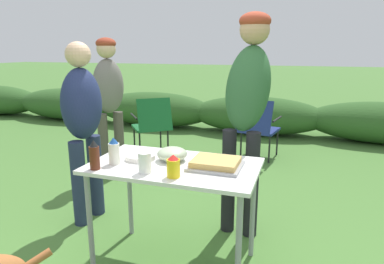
{
  "coord_description": "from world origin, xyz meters",
  "views": [
    {
      "loc": [
        0.78,
        -1.98,
        1.48
      ],
      "look_at": [
        0.02,
        0.3,
        0.89
      ],
      "focal_mm": 32.0,
      "sensor_mm": 36.0,
      "label": 1
    }
  ],
  "objects_px": {
    "plate_stack": "(140,157)",
    "standing_person_in_navy_coat": "(248,94)",
    "folding_table": "(174,175)",
    "standing_person_in_olive_jacket": "(83,118)",
    "bbq_sauce_bottle": "(94,155)",
    "mayo_bottle": "(114,151)",
    "mixing_bowl": "(172,154)",
    "food_tray": "(216,164)",
    "standing_person_in_gray_fleece": "(109,93)",
    "mustard_bottle": "(173,166)",
    "paper_cup_stack": "(145,163)",
    "camp_chair_green_behind_table": "(258,126)",
    "camp_chair_near_hedge": "(152,123)"
  },
  "relations": [
    {
      "from": "plate_stack",
      "to": "standing_person_in_navy_coat",
      "type": "distance_m",
      "value": 0.98
    },
    {
      "from": "folding_table",
      "to": "standing_person_in_olive_jacket",
      "type": "xyz_separation_m",
      "value": [
        -0.97,
        0.39,
        0.25
      ]
    },
    {
      "from": "bbq_sauce_bottle",
      "to": "mayo_bottle",
      "type": "xyz_separation_m",
      "value": [
        0.06,
        0.13,
        -0.0
      ]
    },
    {
      "from": "mixing_bowl",
      "to": "folding_table",
      "type": "bearing_deg",
      "value": -58.67
    },
    {
      "from": "food_tray",
      "to": "standing_person_in_gray_fleece",
      "type": "relative_size",
      "value": 0.2
    },
    {
      "from": "bbq_sauce_bottle",
      "to": "mustard_bottle",
      "type": "distance_m",
      "value": 0.52
    },
    {
      "from": "paper_cup_stack",
      "to": "camp_chair_green_behind_table",
      "type": "bearing_deg",
      "value": 83.4
    },
    {
      "from": "folding_table",
      "to": "mayo_bottle",
      "type": "xyz_separation_m",
      "value": [
        -0.37,
        -0.12,
        0.16
      ]
    },
    {
      "from": "mixing_bowl",
      "to": "bbq_sauce_bottle",
      "type": "xyz_separation_m",
      "value": [
        -0.4,
        -0.31,
        0.04
      ]
    },
    {
      "from": "folding_table",
      "to": "camp_chair_green_behind_table",
      "type": "distance_m",
      "value": 2.58
    },
    {
      "from": "food_tray",
      "to": "standing_person_in_gray_fleece",
      "type": "bearing_deg",
      "value": 139.57
    },
    {
      "from": "camp_chair_green_behind_table",
      "to": "bbq_sauce_bottle",
      "type": "bearing_deg",
      "value": -93.01
    },
    {
      "from": "plate_stack",
      "to": "standing_person_in_olive_jacket",
      "type": "relative_size",
      "value": 0.13
    },
    {
      "from": "standing_person_in_olive_jacket",
      "to": "mustard_bottle",
      "type": "bearing_deg",
      "value": -115.03
    },
    {
      "from": "food_tray",
      "to": "mayo_bottle",
      "type": "distance_m",
      "value": 0.67
    },
    {
      "from": "bbq_sauce_bottle",
      "to": "camp_chair_green_behind_table",
      "type": "height_order",
      "value": "bbq_sauce_bottle"
    },
    {
      "from": "mixing_bowl",
      "to": "mustard_bottle",
      "type": "distance_m",
      "value": 0.31
    },
    {
      "from": "standing_person_in_olive_jacket",
      "to": "standing_person_in_gray_fleece",
      "type": "bearing_deg",
      "value": 25.06
    },
    {
      "from": "folding_table",
      "to": "mayo_bottle",
      "type": "height_order",
      "value": "mayo_bottle"
    },
    {
      "from": "mixing_bowl",
      "to": "bbq_sauce_bottle",
      "type": "height_order",
      "value": "bbq_sauce_bottle"
    },
    {
      "from": "mixing_bowl",
      "to": "standing_person_in_navy_coat",
      "type": "relative_size",
      "value": 0.12
    },
    {
      "from": "standing_person_in_navy_coat",
      "to": "mayo_bottle",
      "type": "bearing_deg",
      "value": -125.17
    },
    {
      "from": "mustard_bottle",
      "to": "camp_chair_near_hedge",
      "type": "xyz_separation_m",
      "value": [
        -1.29,
        2.48,
        -0.34
      ]
    },
    {
      "from": "mayo_bottle",
      "to": "standing_person_in_gray_fleece",
      "type": "height_order",
      "value": "standing_person_in_gray_fleece"
    },
    {
      "from": "mayo_bottle",
      "to": "camp_chair_green_behind_table",
      "type": "bearing_deg",
      "value": 77.74
    },
    {
      "from": "food_tray",
      "to": "mustard_bottle",
      "type": "bearing_deg",
      "value": -129.5
    },
    {
      "from": "bbq_sauce_bottle",
      "to": "standing_person_in_gray_fleece",
      "type": "bearing_deg",
      "value": 118.73
    },
    {
      "from": "mustard_bottle",
      "to": "standing_person_in_navy_coat",
      "type": "distance_m",
      "value": 1.01
    },
    {
      "from": "paper_cup_stack",
      "to": "mustard_bottle",
      "type": "bearing_deg",
      "value": -4.06
    },
    {
      "from": "food_tray",
      "to": "bbq_sauce_bottle",
      "type": "relative_size",
      "value": 1.73
    },
    {
      "from": "mustard_bottle",
      "to": "camp_chair_near_hedge",
      "type": "distance_m",
      "value": 2.81
    },
    {
      "from": "plate_stack",
      "to": "standing_person_in_gray_fleece",
      "type": "xyz_separation_m",
      "value": [
        -1.08,
        1.37,
        0.23
      ]
    },
    {
      "from": "folding_table",
      "to": "camp_chair_near_hedge",
      "type": "xyz_separation_m",
      "value": [
        -1.21,
        2.26,
        -0.2
      ]
    },
    {
      "from": "bbq_sauce_bottle",
      "to": "mustard_bottle",
      "type": "height_order",
      "value": "bbq_sauce_bottle"
    },
    {
      "from": "mayo_bottle",
      "to": "standing_person_in_gray_fleece",
      "type": "distance_m",
      "value": 1.8
    },
    {
      "from": "food_tray",
      "to": "paper_cup_stack",
      "type": "relative_size",
      "value": 2.56
    },
    {
      "from": "paper_cup_stack",
      "to": "mayo_bottle",
      "type": "bearing_deg",
      "value": 161.98
    },
    {
      "from": "standing_person_in_olive_jacket",
      "to": "folding_table",
      "type": "bearing_deg",
      "value": -106.85
    },
    {
      "from": "mixing_bowl",
      "to": "mustard_bottle",
      "type": "height_order",
      "value": "mustard_bottle"
    },
    {
      "from": "standing_person_in_gray_fleece",
      "to": "plate_stack",
      "type": "bearing_deg",
      "value": -106.27
    },
    {
      "from": "mustard_bottle",
      "to": "standing_person_in_navy_coat",
      "type": "height_order",
      "value": "standing_person_in_navy_coat"
    },
    {
      "from": "standing_person_in_navy_coat",
      "to": "paper_cup_stack",
      "type": "bearing_deg",
      "value": -110.73
    },
    {
      "from": "bbq_sauce_bottle",
      "to": "standing_person_in_navy_coat",
      "type": "height_order",
      "value": "standing_person_in_navy_coat"
    },
    {
      "from": "folding_table",
      "to": "food_tray",
      "type": "bearing_deg",
      "value": 4.3
    },
    {
      "from": "folding_table",
      "to": "mustard_bottle",
      "type": "bearing_deg",
      "value": -69.76
    },
    {
      "from": "plate_stack",
      "to": "mixing_bowl",
      "type": "distance_m",
      "value": 0.22
    },
    {
      "from": "camp_chair_green_behind_table",
      "to": "plate_stack",
      "type": "bearing_deg",
      "value": -90.41
    },
    {
      "from": "paper_cup_stack",
      "to": "standing_person_in_navy_coat",
      "type": "distance_m",
      "value": 1.06
    },
    {
      "from": "plate_stack",
      "to": "paper_cup_stack",
      "type": "xyz_separation_m",
      "value": [
        0.14,
        -0.23,
        0.05
      ]
    },
    {
      "from": "mixing_bowl",
      "to": "mustard_bottle",
      "type": "xyz_separation_m",
      "value": [
        0.12,
        -0.28,
        0.02
      ]
    }
  ]
}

